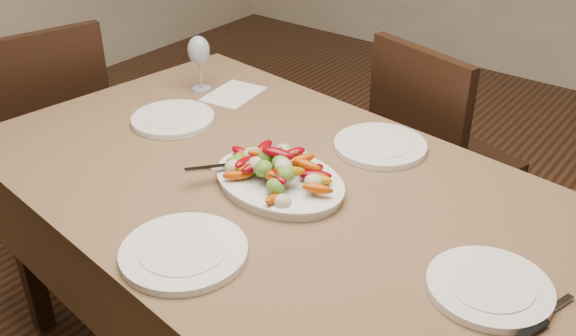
# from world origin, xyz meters

# --- Properties ---
(dining_table) EXTENTS (1.96, 1.26, 0.76)m
(dining_table) POSITION_xyz_m (0.22, -0.04, 0.38)
(dining_table) COLOR brown
(dining_table) RESTS_ON ground
(chair_far) EXTENTS (0.52, 0.52, 0.95)m
(chair_far) POSITION_xyz_m (0.29, 0.83, 0.47)
(chair_far) COLOR black
(chair_far) RESTS_ON ground
(chair_left) EXTENTS (0.52, 0.52, 0.95)m
(chair_left) POSITION_xyz_m (-1.07, 0.05, 0.47)
(chair_left) COLOR black
(chair_left) RESTS_ON ground
(serving_platter) EXTENTS (0.40, 0.32, 0.02)m
(serving_platter) POSITION_xyz_m (0.20, -0.05, 0.77)
(serving_platter) COLOR white
(serving_platter) RESTS_ON dining_table
(roasted_vegetables) EXTENTS (0.33, 0.24, 0.09)m
(roasted_vegetables) POSITION_xyz_m (0.20, -0.05, 0.83)
(roasted_vegetables) COLOR #770209
(roasted_vegetables) RESTS_ON serving_platter
(serving_spoon) EXTENTS (0.27, 0.19, 0.03)m
(serving_spoon) POSITION_xyz_m (0.13, -0.07, 0.81)
(serving_spoon) COLOR #9EA0A8
(serving_spoon) RESTS_ON serving_platter
(plate_left) EXTENTS (0.26, 0.26, 0.02)m
(plate_left) POSITION_xyz_m (-0.31, 0.05, 0.77)
(plate_left) COLOR white
(plate_left) RESTS_ON dining_table
(plate_right) EXTENTS (0.26, 0.26, 0.02)m
(plate_right) POSITION_xyz_m (0.80, -0.10, 0.77)
(plate_right) COLOR white
(plate_right) RESTS_ON dining_table
(plate_far) EXTENTS (0.27, 0.27, 0.02)m
(plate_far) POSITION_xyz_m (0.30, 0.30, 0.77)
(plate_far) COLOR white
(plate_far) RESTS_ON dining_table
(plate_near) EXTENTS (0.29, 0.29, 0.02)m
(plate_near) POSITION_xyz_m (0.21, -0.40, 0.77)
(plate_near) COLOR white
(plate_near) RESTS_ON dining_table
(wine_glass) EXTENTS (0.08, 0.08, 0.20)m
(wine_glass) POSITION_xyz_m (-0.42, 0.29, 0.86)
(wine_glass) COLOR #8C99A5
(wine_glass) RESTS_ON dining_table
(menu_card) EXTENTS (0.18, 0.23, 0.00)m
(menu_card) POSITION_xyz_m (-0.30, 0.33, 0.76)
(menu_card) COLOR silver
(menu_card) RESTS_ON dining_table
(table_knife) EXTENTS (0.08, 0.20, 0.01)m
(table_knife) POSITION_xyz_m (0.92, -0.13, 0.76)
(table_knife) COLOR #9EA0A8
(table_knife) RESTS_ON dining_table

